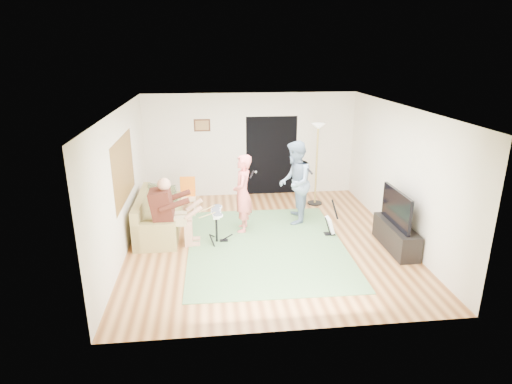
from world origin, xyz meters
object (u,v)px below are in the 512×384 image
Objects in this scene: guitar_spare at (330,225)px; dining_chair at (188,201)px; torchiere_lamp at (317,150)px; drum_kit at (217,228)px; tv_cabinet at (396,236)px; sofa at (155,220)px; singer at (243,194)px; television at (397,208)px; guitarist at (295,183)px.

guitar_spare is 3.41m from dining_chair.
drum_kit is at bearing -141.59° from torchiere_lamp.
torchiere_lamp is 3.08m from tv_cabinet.
singer is at bearing -3.48° from sofa.
singer is 2.12× the size of guitar_spare.
tv_cabinet is (1.11, -0.76, 0.02)m from guitar_spare.
television reaches higher than drum_kit.
sofa is 2.32× the size of dining_chair.
guitar_spare is (3.68, -0.56, -0.05)m from sofa.
dining_chair is at bearing 110.86° from drum_kit.
guitarist reaches higher than dining_chair.
guitar_spare is 0.90× the size of dining_chair.
sofa is 2.57× the size of guitar_spare.
singer is 3.21m from tv_cabinet.
guitar_spare is at bearing -25.43° from dining_chair.
sofa is 1.45× the size of tv_cabinet.
television is at bearing -35.79° from guitar_spare.
guitarist is at bearing 136.68° from television.
tv_cabinet is 1.17× the size of television.
tv_cabinet is (2.92, -1.21, -0.59)m from singer.
guitarist is 2.12× the size of dining_chair.
torchiere_lamp is (0.15, 1.92, 1.18)m from guitar_spare.
guitar_spare is 2.26m from torchiere_lamp.
sofa is at bearing 171.39° from guitar_spare.
torchiere_lamp reaches higher than tv_cabinet.
singer reaches higher than drum_kit.
sofa reaches higher than drum_kit.
sofa is 4.97m from tv_cabinet.
guitarist is 1.55× the size of television.
guitarist is 2.43m from tv_cabinet.
drum_kit is at bearing -67.09° from dining_chair.
guitar_spare is at bearing -94.39° from torchiere_lamp.
torchiere_lamp reaches higher than television.
television is at bearing 180.00° from tv_cabinet.
dining_chair is 4.75m from tv_cabinet.
sofa is 1.45m from drum_kit.
drum_kit is at bearing 169.17° from tv_cabinet.
television is at bearing 60.36° from guitarist.
guitarist reaches higher than guitar_spare.
sofa reaches higher than guitar_spare.
guitarist is 1.24m from guitar_spare.
torchiere_lamp reaches higher than sofa.
dining_chair is at bearing 150.23° from television.
guitar_spare is 1.34m from tv_cabinet.
guitar_spare is at bearing 144.21° from television.
dining_chair is (-3.03, 1.58, 0.09)m from guitar_spare.
tv_cabinet is at bearing 61.20° from guitarist.
guitar_spare is 0.39× the size of torchiere_lamp.
dining_chair is (-1.22, 1.13, -0.53)m from singer.
television reaches higher than tv_cabinet.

